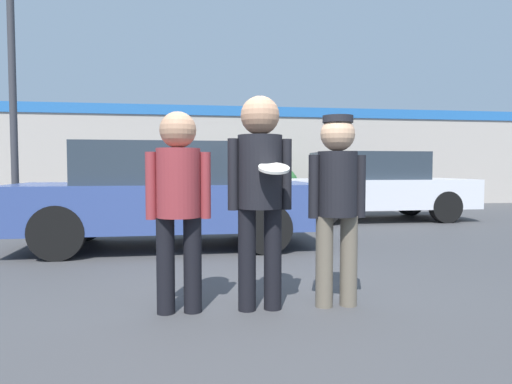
% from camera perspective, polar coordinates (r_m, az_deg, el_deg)
% --- Properties ---
extents(ground_plane, '(56.00, 56.00, 0.00)m').
position_cam_1_polar(ground_plane, '(4.15, -0.75, -13.78)').
color(ground_plane, '#3F3F42').
extents(storefront_building, '(24.00, 0.22, 3.08)m').
position_cam_1_polar(storefront_building, '(14.06, -6.69, 4.55)').
color(storefront_building, '#B2A89E').
rests_on(storefront_building, ground).
extents(person_left, '(0.53, 0.36, 1.66)m').
position_cam_1_polar(person_left, '(3.78, -9.66, -0.25)').
color(person_left, black).
rests_on(person_left, ground).
extents(person_middle_with_frisbee, '(0.54, 0.56, 1.80)m').
position_cam_1_polar(person_middle_with_frisbee, '(3.80, 0.51, 1.37)').
color(person_middle_with_frisbee, black).
rests_on(person_middle_with_frisbee, ground).
extents(person_right, '(0.51, 0.34, 1.64)m').
position_cam_1_polar(person_right, '(3.97, 10.11, -0.14)').
color(person_right, '#665B4C').
rests_on(person_right, ground).
extents(parked_car_near, '(4.44, 1.82, 1.57)m').
position_cam_1_polar(parked_car_near, '(7.01, -11.24, -0.34)').
color(parked_car_near, '#334784').
rests_on(parked_car_near, ground).
extents(parked_car_far, '(4.45, 1.82, 1.55)m').
position_cam_1_polar(parked_car_far, '(10.79, 14.06, 0.73)').
color(parked_car_far, silver).
rests_on(parked_car_far, ground).
extents(street_lamp, '(1.27, 0.35, 5.05)m').
position_cam_1_polar(street_lamp, '(8.96, -26.73, 15.29)').
color(street_lamp, '#38383D').
rests_on(street_lamp, ground).
extents(shrub, '(1.26, 1.26, 1.26)m').
position_cam_1_polar(shrub, '(13.52, 2.76, 0.64)').
color(shrub, '#2D6B33').
rests_on(shrub, ground).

